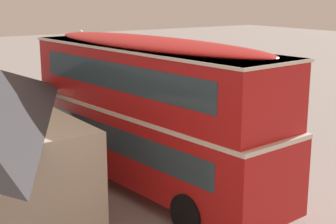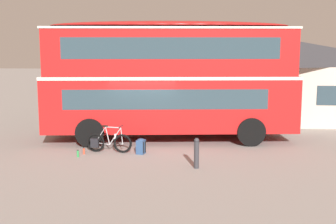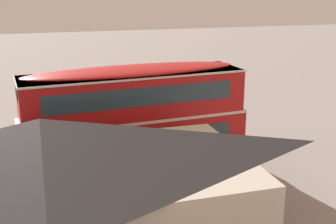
{
  "view_description": "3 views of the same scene",
  "coord_description": "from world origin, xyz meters",
  "px_view_note": "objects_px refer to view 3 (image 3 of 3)",
  "views": [
    {
      "loc": [
        -11.69,
        8.75,
        6.08
      ],
      "look_at": [
        1.29,
        -0.22,
        2.31
      ],
      "focal_mm": 53.53,
      "sensor_mm": 36.0,
      "label": 1
    },
    {
      "loc": [
        1.99,
        -16.56,
        3.75
      ],
      "look_at": [
        0.98,
        -0.99,
        1.41
      ],
      "focal_mm": 45.93,
      "sensor_mm": 36.0,
      "label": 2
    },
    {
      "loc": [
        4.73,
        19.09,
        8.25
      ],
      "look_at": [
        -0.9,
        -0.32,
        2.32
      ],
      "focal_mm": 47.3,
      "sensor_mm": 36.0,
      "label": 3
    }
  ],
  "objects_px": {
    "water_bottle_green_metal": "(178,139)",
    "backpack_on_ground": "(143,144)",
    "double_decker_bus": "(134,114)",
    "water_bottle_red_squeeze": "(179,142)",
    "kerb_bollard": "(99,133)",
    "touring_bicycle": "(166,141)"
  },
  "relations": [
    {
      "from": "water_bottle_red_squeeze",
      "to": "kerb_bollard",
      "type": "relative_size",
      "value": 0.24
    },
    {
      "from": "touring_bicycle",
      "to": "water_bottle_green_metal",
      "type": "distance_m",
      "value": 1.18
    },
    {
      "from": "touring_bicycle",
      "to": "water_bottle_red_squeeze",
      "type": "relative_size",
      "value": 7.12
    },
    {
      "from": "double_decker_bus",
      "to": "touring_bicycle",
      "type": "xyz_separation_m",
      "value": [
        -2.13,
        -2.28,
        -2.27
      ]
    },
    {
      "from": "water_bottle_green_metal",
      "to": "backpack_on_ground",
      "type": "bearing_deg",
      "value": 16.27
    },
    {
      "from": "kerb_bollard",
      "to": "water_bottle_green_metal",
      "type": "bearing_deg",
      "value": 164.76
    },
    {
      "from": "double_decker_bus",
      "to": "water_bottle_green_metal",
      "type": "distance_m",
      "value": 4.96
    },
    {
      "from": "touring_bicycle",
      "to": "backpack_on_ground",
      "type": "relative_size",
      "value": 3.06
    },
    {
      "from": "double_decker_bus",
      "to": "backpack_on_ground",
      "type": "relative_size",
      "value": 18.41
    },
    {
      "from": "double_decker_bus",
      "to": "kerb_bollard",
      "type": "height_order",
      "value": "double_decker_bus"
    },
    {
      "from": "backpack_on_ground",
      "to": "kerb_bollard",
      "type": "relative_size",
      "value": 0.57
    },
    {
      "from": "double_decker_bus",
      "to": "water_bottle_green_metal",
      "type": "relative_size",
      "value": 39.56
    },
    {
      "from": "double_decker_bus",
      "to": "water_bottle_red_squeeze",
      "type": "bearing_deg",
      "value": -138.26
    },
    {
      "from": "double_decker_bus",
      "to": "backpack_on_ground",
      "type": "height_order",
      "value": "double_decker_bus"
    },
    {
      "from": "touring_bicycle",
      "to": "water_bottle_green_metal",
      "type": "bearing_deg",
      "value": -139.75
    },
    {
      "from": "backpack_on_ground",
      "to": "kerb_bollard",
      "type": "distance_m",
      "value": 2.64
    },
    {
      "from": "kerb_bollard",
      "to": "double_decker_bus",
      "type": "bearing_deg",
      "value": 104.62
    },
    {
      "from": "double_decker_bus",
      "to": "water_bottle_red_squeeze",
      "type": "distance_m",
      "value": 4.65
    },
    {
      "from": "double_decker_bus",
      "to": "kerb_bollard",
      "type": "relative_size",
      "value": 10.46
    },
    {
      "from": "double_decker_bus",
      "to": "water_bottle_red_squeeze",
      "type": "xyz_separation_m",
      "value": [
        -2.91,
        -2.6,
        -2.53
      ]
    },
    {
      "from": "backpack_on_ground",
      "to": "water_bottle_green_metal",
      "type": "bearing_deg",
      "value": -163.73
    },
    {
      "from": "backpack_on_ground",
      "to": "double_decker_bus",
      "type": "bearing_deg",
      "value": 69.55
    }
  ]
}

